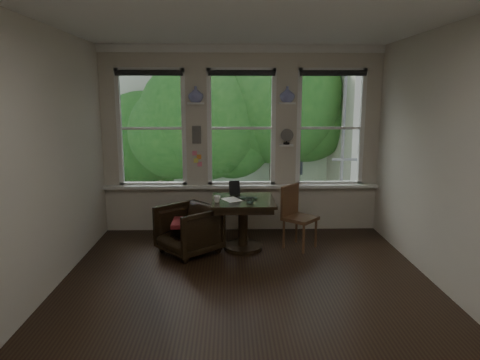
{
  "coord_description": "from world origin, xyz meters",
  "views": [
    {
      "loc": [
        -0.21,
        -4.74,
        2.2
      ],
      "look_at": [
        -0.06,
        0.9,
        1.1
      ],
      "focal_mm": 32.0,
      "sensor_mm": 36.0,
      "label": 1
    }
  ],
  "objects_px": {
    "side_chair_right": "(300,218)",
    "laptop": "(247,199)",
    "mug": "(217,199)",
    "table": "(243,224)",
    "armchair_left": "(189,230)"
  },
  "relations": [
    {
      "from": "side_chair_right",
      "to": "laptop",
      "type": "bearing_deg",
      "value": 134.28
    },
    {
      "from": "mug",
      "to": "table",
      "type": "bearing_deg",
      "value": 22.53
    },
    {
      "from": "table",
      "to": "side_chair_right",
      "type": "bearing_deg",
      "value": 2.4
    },
    {
      "from": "table",
      "to": "laptop",
      "type": "xyz_separation_m",
      "value": [
        0.06,
        0.0,
        0.39
      ]
    },
    {
      "from": "side_chair_right",
      "to": "mug",
      "type": "height_order",
      "value": "side_chair_right"
    },
    {
      "from": "table",
      "to": "side_chair_right",
      "type": "height_order",
      "value": "side_chair_right"
    },
    {
      "from": "armchair_left",
      "to": "laptop",
      "type": "distance_m",
      "value": 0.94
    },
    {
      "from": "side_chair_right",
      "to": "armchair_left",
      "type": "bearing_deg",
      "value": 137.93
    },
    {
      "from": "armchair_left",
      "to": "mug",
      "type": "height_order",
      "value": "mug"
    },
    {
      "from": "armchair_left",
      "to": "side_chair_right",
      "type": "relative_size",
      "value": 0.83
    },
    {
      "from": "table",
      "to": "laptop",
      "type": "height_order",
      "value": "laptop"
    },
    {
      "from": "table",
      "to": "armchair_left",
      "type": "xyz_separation_m",
      "value": [
        -0.78,
        -0.14,
        -0.03
      ]
    },
    {
      "from": "table",
      "to": "mug",
      "type": "height_order",
      "value": "mug"
    },
    {
      "from": "table",
      "to": "mug",
      "type": "distance_m",
      "value": 0.58
    },
    {
      "from": "side_chair_right",
      "to": "laptop",
      "type": "distance_m",
      "value": 0.84
    }
  ]
}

